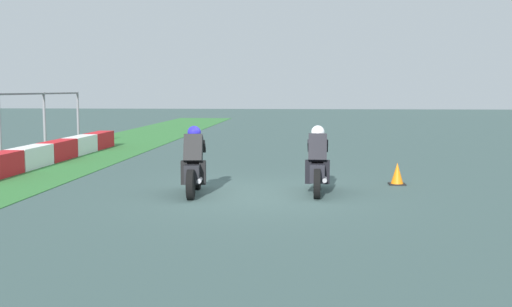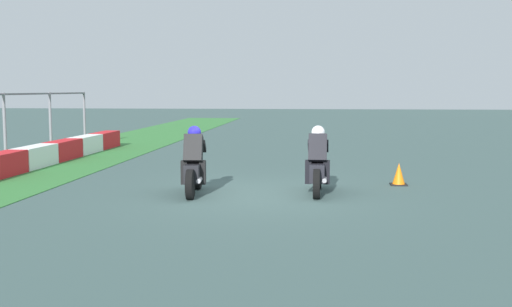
{
  "view_description": "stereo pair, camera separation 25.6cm",
  "coord_description": "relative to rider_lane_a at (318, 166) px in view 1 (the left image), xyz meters",
  "views": [
    {
      "loc": [
        -13.57,
        -1.1,
        2.31
      ],
      "look_at": [
        0.09,
        -0.01,
        0.9
      ],
      "focal_mm": 43.88,
      "sensor_mm": 36.0,
      "label": 1
    },
    {
      "loc": [
        -13.55,
        -1.35,
        2.31
      ],
      "look_at": [
        0.09,
        -0.01,
        0.9
      ],
      "focal_mm": 43.88,
      "sensor_mm": 36.0,
      "label": 2
    }
  ],
  "objects": [
    {
      "name": "ground_plane",
      "position": [
        -0.26,
        1.37,
        -0.62
      ],
      "size": [
        120.0,
        120.0,
        0.0
      ],
      "primitive_type": "plane",
      "color": "#3C5451"
    },
    {
      "name": "rider_lane_a",
      "position": [
        0.0,
        0.0,
        0.0
      ],
      "size": [
        2.04,
        0.54,
        1.51
      ],
      "rotation": [
        0.0,
        0.0,
        -0.03
      ],
      "color": "black",
      "rests_on": "ground_plane"
    },
    {
      "name": "rider_lane_b",
      "position": [
        -0.33,
        2.72,
        0.0
      ],
      "size": [
        2.04,
        0.55,
        1.51
      ],
      "rotation": [
        0.0,
        0.0,
        0.07
      ],
      "color": "black",
      "rests_on": "ground_plane"
    },
    {
      "name": "traffic_cone",
      "position": [
        1.43,
        -1.96,
        -0.37
      ],
      "size": [
        0.4,
        0.4,
        0.54
      ],
      "color": "black",
      "rests_on": "ground_plane"
    }
  ]
}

